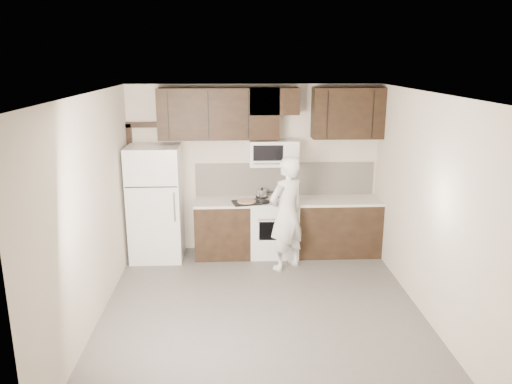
{
  "coord_description": "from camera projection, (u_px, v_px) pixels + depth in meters",
  "views": [
    {
      "loc": [
        -0.34,
        -5.63,
        3.09
      ],
      "look_at": [
        -0.03,
        0.9,
        1.33
      ],
      "focal_mm": 35.0,
      "sensor_mm": 36.0,
      "label": 1
    }
  ],
  "objects": [
    {
      "name": "microwave",
      "position": [
        274.0,
        153.0,
        7.82
      ],
      "size": [
        0.76,
        0.42,
        0.4
      ],
      "color": "white",
      "rests_on": "upper_cabinets"
    },
    {
      "name": "saucepan",
      "position": [
        262.0,
        193.0,
        8.02
      ],
      "size": [
        0.31,
        0.18,
        0.17
      ],
      "color": "silver",
      "rests_on": "stove"
    },
    {
      "name": "ceiling",
      "position": [
        263.0,
        94.0,
        5.55
      ],
      "size": [
        4.5,
        4.5,
        0.0
      ],
      "primitive_type": "plane",
      "rotation": [
        3.14,
        0.0,
        0.0
      ],
      "color": "white",
      "rests_on": "back_wall"
    },
    {
      "name": "stove",
      "position": [
        274.0,
        227.0,
        8.02
      ],
      "size": [
        0.76,
        0.66,
        0.94
      ],
      "color": "white",
      "rests_on": "floor"
    },
    {
      "name": "upper_cabinets",
      "position": [
        268.0,
        112.0,
        7.67
      ],
      "size": [
        3.48,
        0.35,
        0.78
      ],
      "color": "black",
      "rests_on": "back_wall"
    },
    {
      "name": "door_trim",
      "position": [
        134.0,
        177.0,
        7.97
      ],
      "size": [
        0.5,
        0.08,
        2.12
      ],
      "color": "black",
      "rests_on": "floor"
    },
    {
      "name": "pizza",
      "position": [
        247.0,
        201.0,
        7.71
      ],
      "size": [
        0.33,
        0.33,
        0.02
      ],
      "primitive_type": "cylinder",
      "rotation": [
        0.0,
        0.0,
        0.19
      ],
      "color": "tan",
      "rests_on": "baking_tray"
    },
    {
      "name": "refrigerator",
      "position": [
        156.0,
        203.0,
        7.77
      ],
      "size": [
        0.8,
        0.76,
        1.8
      ],
      "color": "white",
      "rests_on": "floor"
    },
    {
      "name": "counter_run",
      "position": [
        292.0,
        227.0,
        8.03
      ],
      "size": [
        2.95,
        0.64,
        0.91
      ],
      "color": "black",
      "rests_on": "floor"
    },
    {
      "name": "baking_tray",
      "position": [
        247.0,
        203.0,
        7.72
      ],
      "size": [
        0.47,
        0.39,
        0.02
      ],
      "primitive_type": "cube",
      "rotation": [
        0.0,
        0.0,
        0.19
      ],
      "color": "black",
      "rests_on": "counter_run"
    },
    {
      "name": "backsplash",
      "position": [
        285.0,
        179.0,
        8.13
      ],
      "size": [
        2.9,
        0.02,
        0.54
      ],
      "primitive_type": "cube",
      "color": "beige",
      "rests_on": "counter_run"
    },
    {
      "name": "person",
      "position": [
        286.0,
        213.0,
        7.37
      ],
      "size": [
        0.75,
        0.71,
        1.73
      ],
      "primitive_type": "imported",
      "rotation": [
        0.0,
        0.0,
        3.79
      ],
      "color": "silver",
      "rests_on": "floor"
    },
    {
      "name": "back_wall",
      "position": [
        254.0,
        169.0,
        8.07
      ],
      "size": [
        4.0,
        0.0,
        4.0
      ],
      "primitive_type": "plane",
      "rotation": [
        1.57,
        0.0,
        0.0
      ],
      "color": "beige",
      "rests_on": "ground"
    },
    {
      "name": "floor",
      "position": [
        262.0,
        312.0,
        6.25
      ],
      "size": [
        4.5,
        4.5,
        0.0
      ],
      "primitive_type": "plane",
      "color": "#595653",
      "rests_on": "ground"
    }
  ]
}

